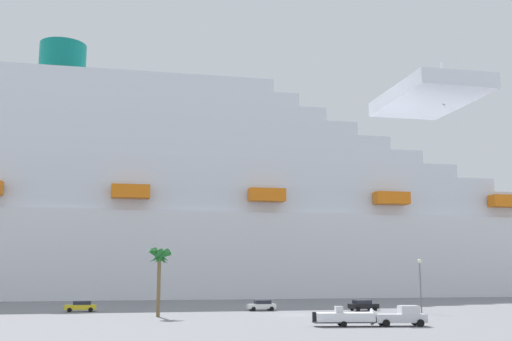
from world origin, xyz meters
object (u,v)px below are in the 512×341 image
(cruise_ship, at_px, (176,212))
(pickup_truck, at_px, (402,316))
(parked_car_white_van, at_px, (262,305))
(small_boat_on_trailer, at_px, (351,317))
(parked_car_yellow_taxi, at_px, (81,306))
(parked_car_black_coupe, at_px, (363,305))
(street_lamp, at_px, (420,278))
(palm_tree, at_px, (159,260))

(cruise_ship, xyz_separation_m, pickup_truck, (21.49, -81.74, -18.76))
(cruise_ship, xyz_separation_m, parked_car_white_van, (11.09, -52.97, -18.97))
(pickup_truck, relative_size, small_boat_on_trailer, 0.66)
(parked_car_yellow_taxi, bearing_deg, cruise_ship, 72.82)
(pickup_truck, relative_size, parked_car_yellow_taxi, 1.25)
(small_boat_on_trailer, xyz_separation_m, parked_car_black_coupe, (10.48, 25.80, -0.12))
(parked_car_white_van, bearing_deg, cruise_ship, 101.83)
(cruise_ship, bearing_deg, pickup_truck, -75.27)
(cruise_ship, xyz_separation_m, street_lamp, (32.52, -62.63, -14.78))
(cruise_ship, height_order, palm_tree, cruise_ship)
(cruise_ship, xyz_separation_m, palm_tree, (-4.60, -63.23, -12.46))
(cruise_ship, distance_m, parked_car_white_van, 57.35)
(pickup_truck, distance_m, street_lamp, 22.42)
(palm_tree, bearing_deg, parked_car_black_coupe, 14.28)
(palm_tree, distance_m, parked_car_black_coupe, 32.64)
(pickup_truck, distance_m, parked_car_white_van, 30.59)
(parked_car_white_van, bearing_deg, pickup_truck, -70.12)
(palm_tree, bearing_deg, small_boat_on_trailer, -41.10)
(palm_tree, height_order, street_lamp, palm_tree)
(small_boat_on_trailer, height_order, parked_car_yellow_taxi, small_boat_on_trailer)
(pickup_truck, relative_size, parked_car_black_coupe, 1.23)
(palm_tree, bearing_deg, parked_car_white_van, 33.18)
(parked_car_yellow_taxi, bearing_deg, palm_tree, -48.13)
(palm_tree, height_order, parked_car_black_coupe, palm_tree)
(pickup_truck, distance_m, palm_tree, 32.61)
(palm_tree, height_order, parked_car_yellow_taxi, palm_tree)
(street_lamp, xyz_separation_m, parked_car_black_coupe, (-6.12, 7.29, -4.18))
(small_boat_on_trailer, xyz_separation_m, street_lamp, (16.60, 18.51, 4.06))
(pickup_truck, height_order, parked_car_black_coupe, pickup_truck)
(cruise_ship, height_order, parked_car_yellow_taxi, cruise_ship)
(palm_tree, relative_size, parked_car_yellow_taxi, 1.96)
(cruise_ship, bearing_deg, parked_car_white_van, -78.17)
(parked_car_white_van, xyz_separation_m, parked_car_yellow_taxi, (-26.80, 2.13, 0.00))
(pickup_truck, bearing_deg, cruise_ship, 104.73)
(cruise_ship, height_order, pickup_truck, cruise_ship)
(parked_car_black_coupe, bearing_deg, small_boat_on_trailer, -112.10)
(pickup_truck, relative_size, parked_car_white_van, 1.33)
(parked_car_white_van, bearing_deg, small_boat_on_trailer, -80.27)
(street_lamp, relative_size, parked_car_white_van, 1.77)
(cruise_ship, distance_m, street_lamp, 72.10)
(street_lamp, bearing_deg, pickup_truck, -119.98)
(small_boat_on_trailer, bearing_deg, parked_car_black_coupe, 67.90)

